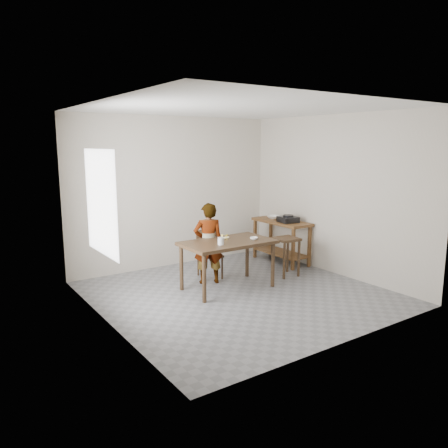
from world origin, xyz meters
TOP-DOWN VIEW (x-y plane):
  - floor at (0.00, 0.00)m, footprint 4.00×4.00m
  - ceiling at (0.00, 0.00)m, footprint 4.00×4.00m
  - wall_back at (0.00, 2.02)m, footprint 4.00×0.04m
  - wall_front at (0.00, -2.02)m, footprint 4.00×0.04m
  - wall_left at (-2.02, 0.00)m, footprint 0.04×4.00m
  - wall_right at (2.02, 0.00)m, footprint 0.04×4.00m
  - window_pane at (-1.97, 0.20)m, footprint 0.02×1.10m
  - dining_table at (0.00, 0.30)m, footprint 1.40×0.80m
  - prep_counter at (1.72, 1.00)m, footprint 0.50×1.20m
  - child at (-0.10, 0.70)m, footprint 0.56×0.47m
  - dining_chair at (0.08, 0.93)m, footprint 0.47×0.47m
  - stool at (1.20, 0.30)m, footprint 0.40×0.40m
  - glass_tumbler at (-0.23, 0.15)m, footprint 0.09×0.09m
  - small_bowl at (0.39, 0.15)m, footprint 0.16×0.16m
  - banana at (0.03, 0.43)m, footprint 0.18×0.15m
  - serving_bowl at (1.73, 1.24)m, footprint 0.31×0.31m
  - gas_burner at (1.69, 0.79)m, footprint 0.36×0.36m

SIDE VIEW (x-z plane):
  - floor at x=0.00m, z-range -0.04..0.00m
  - stool at x=1.20m, z-range 0.00..0.66m
  - dining_table at x=0.00m, z-range 0.00..0.75m
  - dining_chair at x=0.08m, z-range 0.00..0.78m
  - prep_counter at x=1.72m, z-range 0.00..0.80m
  - child at x=-0.10m, z-range 0.00..1.30m
  - small_bowl at x=0.39m, z-range 0.75..0.79m
  - banana at x=0.03m, z-range 0.75..0.80m
  - glass_tumbler at x=-0.23m, z-range 0.75..0.86m
  - serving_bowl at x=1.73m, z-range 0.80..0.86m
  - gas_burner at x=1.69m, z-range 0.80..0.90m
  - wall_back at x=0.00m, z-range 0.00..2.70m
  - wall_front at x=0.00m, z-range 0.00..2.70m
  - wall_left at x=-2.02m, z-range 0.00..2.70m
  - wall_right at x=2.02m, z-range 0.00..2.70m
  - window_pane at x=-1.97m, z-range 0.85..2.15m
  - ceiling at x=0.00m, z-range 2.70..2.74m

